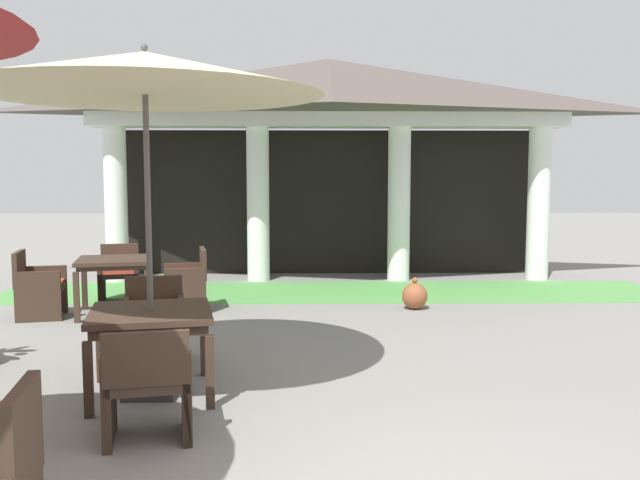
% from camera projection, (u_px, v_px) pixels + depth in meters
% --- Properties ---
extents(background_pavilion, '(8.62, 2.56, 3.85)m').
position_uv_depth(background_pavilion, '(329.00, 111.00, 11.74)').
color(background_pavilion, white).
rests_on(background_pavilion, ground).
extents(lawn_strip, '(10.42, 2.03, 0.01)m').
position_uv_depth(lawn_strip, '(331.00, 292.00, 10.69)').
color(lawn_strip, '#519347').
rests_on(lawn_strip, ground).
extents(patio_table_near_foreground, '(1.11, 1.11, 0.75)m').
position_uv_depth(patio_table_near_foreground, '(114.00, 266.00, 8.91)').
color(patio_table_near_foreground, '#38281E').
rests_on(patio_table_near_foreground, ground).
extents(patio_chair_near_foreground_north, '(0.67, 0.68, 0.83)m').
position_uv_depth(patio_chair_near_foreground_north, '(119.00, 275.00, 9.85)').
color(patio_chair_near_foreground_north, '#38281E').
rests_on(patio_chair_near_foreground_north, ground).
extents(patio_chair_near_foreground_west, '(0.67, 0.70, 0.88)m').
position_uv_depth(patio_chair_near_foreground_west, '(38.00, 287.00, 8.72)').
color(patio_chair_near_foreground_west, '#38281E').
rests_on(patio_chair_near_foreground_west, ground).
extents(patio_chair_near_foreground_east, '(0.67, 0.72, 0.86)m').
position_uv_depth(patio_chair_near_foreground_east, '(188.00, 282.00, 9.14)').
color(patio_chair_near_foreground_east, '#38281E').
rests_on(patio_chair_near_foreground_east, ground).
extents(patio_table_mid_right, '(1.16, 1.16, 0.72)m').
position_uv_depth(patio_table_mid_right, '(151.00, 321.00, 5.63)').
color(patio_table_mid_right, '#38281E').
rests_on(patio_table_mid_right, ground).
extents(patio_umbrella_mid_right, '(2.92, 2.92, 2.90)m').
position_uv_depth(patio_umbrella_mid_right, '(145.00, 75.00, 5.43)').
color(patio_umbrella_mid_right, '#2D2D2D').
rests_on(patio_umbrella_mid_right, ground).
extents(patio_chair_mid_right_south, '(0.68, 0.60, 0.82)m').
position_uv_depth(patio_chair_mid_right_south, '(148.00, 384.00, 4.66)').
color(patio_chair_mid_right_south, '#38281E').
rests_on(patio_chair_mid_right_south, ground).
extents(patio_chair_mid_right_north, '(0.67, 0.62, 0.83)m').
position_uv_depth(patio_chair_mid_right_north, '(154.00, 322.00, 6.64)').
color(patio_chair_mid_right_north, '#38281E').
rests_on(patio_chair_mid_right_north, ground).
extents(terracotta_urn, '(0.35, 0.35, 0.44)m').
position_uv_depth(terracotta_urn, '(415.00, 296.00, 9.30)').
color(terracotta_urn, brown).
rests_on(terracotta_urn, ground).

